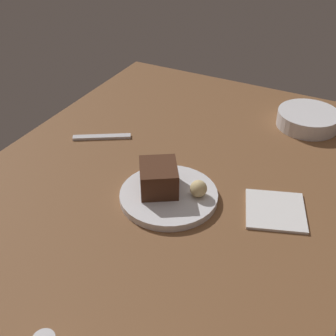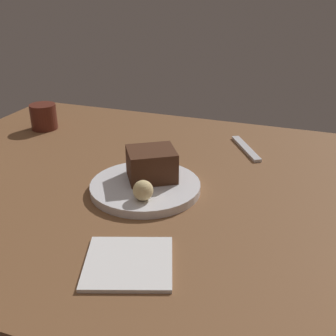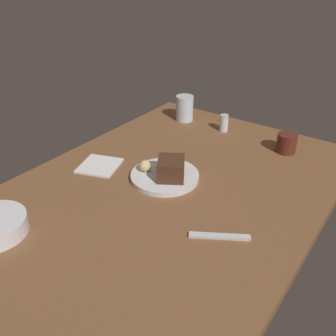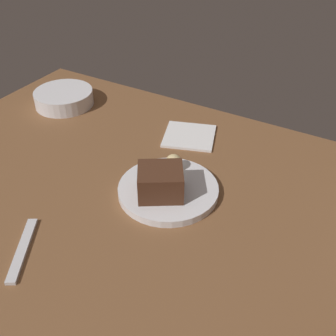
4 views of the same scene
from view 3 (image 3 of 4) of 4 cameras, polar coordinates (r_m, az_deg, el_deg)
The scene contains 9 objects.
dining_table at distance 110.70cm, azimuth -0.10°, elevation -3.81°, with size 120.00×84.00×3.00cm, color brown.
dessert_plate at distance 114.28cm, azimuth -0.50°, elevation -1.26°, with size 21.02×21.02×1.60cm, color silver.
chocolate_cake_slice at distance 110.87cm, azimuth 0.47°, elevation -0.07°, with size 8.97×7.84×5.91cm, color #472819.
bread_roll at distance 114.69cm, azimuth -3.52°, elevation 0.32°, with size 3.63×3.63×3.63cm, color #DBC184.
salt_shaker at distance 146.34cm, azimuth 8.54°, elevation 6.82°, with size 3.39×3.39×6.58cm.
water_glass at distance 154.23cm, azimuth 2.56°, elevation 9.12°, with size 7.13×7.13×10.26cm, color silver.
coffee_cup at distance 135.09cm, azimuth 17.68°, elevation 3.66°, with size 6.81×6.81×6.64cm, color #562319.
dessert_spoon at distance 93.10cm, azimuth 7.88°, elevation -10.30°, with size 15.00×1.80×0.70cm, color silver.
folded_napkin at distance 122.95cm, azimuth -10.43°, elevation 0.36°, with size 12.46×12.08×0.60cm, color white.
Camera 3 is at (-74.59, -53.67, 63.24)cm, focal length 39.85 mm.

